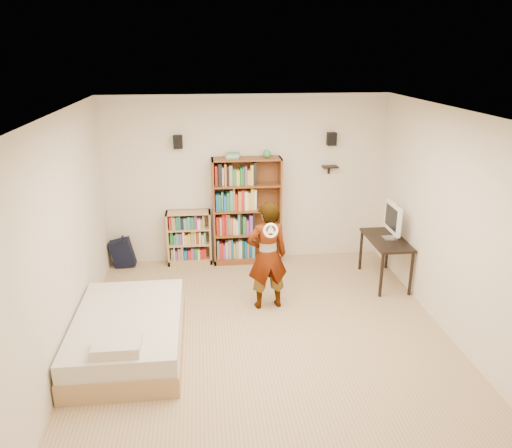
{
  "coord_description": "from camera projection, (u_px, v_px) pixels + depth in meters",
  "views": [
    {
      "loc": [
        -0.7,
        -5.27,
        3.34
      ],
      "look_at": [
        -0.05,
        0.6,
        1.26
      ],
      "focal_mm": 35.0,
      "sensor_mm": 36.0,
      "label": 1
    }
  ],
  "objects": [
    {
      "name": "ground",
      "position": [
        265.0,
        337.0,
        6.12
      ],
      "size": [
        4.5,
        5.0,
        0.01
      ],
      "primitive_type": "cube",
      "color": "tan",
      "rests_on": "ground"
    },
    {
      "name": "room_shell",
      "position": [
        266.0,
        199.0,
        5.54
      ],
      "size": [
        4.52,
        5.02,
        2.71
      ],
      "color": "beige",
      "rests_on": "ground"
    },
    {
      "name": "crown_molding",
      "position": [
        267.0,
        116.0,
        5.24
      ],
      "size": [
        4.5,
        5.0,
        0.06
      ],
      "color": "white",
      "rests_on": "room_shell"
    },
    {
      "name": "speaker_left",
      "position": [
        178.0,
        142.0,
        7.6
      ],
      "size": [
        0.14,
        0.12,
        0.2
      ],
      "primitive_type": "cube",
      "color": "black",
      "rests_on": "room_shell"
    },
    {
      "name": "speaker_right",
      "position": [
        332.0,
        139.0,
        7.85
      ],
      "size": [
        0.14,
        0.12,
        0.2
      ],
      "primitive_type": "cube",
      "color": "black",
      "rests_on": "room_shell"
    },
    {
      "name": "wall_shelf",
      "position": [
        330.0,
        167.0,
        8.01
      ],
      "size": [
        0.25,
        0.16,
        0.02
      ],
      "primitive_type": "cube",
      "color": "black",
      "rests_on": "room_shell"
    },
    {
      "name": "tall_bookshelf",
      "position": [
        247.0,
        211.0,
        8.03
      ],
      "size": [
        1.1,
        0.32,
        1.74
      ],
      "primitive_type": null,
      "color": "brown",
      "rests_on": "ground"
    },
    {
      "name": "low_bookshelf",
      "position": [
        189.0,
        238.0,
        8.1
      ],
      "size": [
        0.71,
        0.27,
        0.89
      ],
      "primitive_type": null,
      "color": "tan",
      "rests_on": "ground"
    },
    {
      "name": "computer_desk",
      "position": [
        385.0,
        260.0,
        7.47
      ],
      "size": [
        0.51,
        1.02,
        0.69
      ],
      "primitive_type": null,
      "color": "black",
      "rests_on": "ground"
    },
    {
      "name": "imac",
      "position": [
        391.0,
        222.0,
        7.28
      ],
      "size": [
        0.17,
        0.54,
        0.53
      ],
      "primitive_type": null,
      "rotation": [
        0.0,
        0.0,
        -0.12
      ],
      "color": "white",
      "rests_on": "computer_desk"
    },
    {
      "name": "daybed",
      "position": [
        128.0,
        329.0,
        5.77
      ],
      "size": [
        1.23,
        1.89,
        0.56
      ],
      "primitive_type": null,
      "color": "silver",
      "rests_on": "ground"
    },
    {
      "name": "person",
      "position": [
        267.0,
        256.0,
        6.61
      ],
      "size": [
        0.59,
        0.43,
        1.49
      ],
      "primitive_type": "imported",
      "rotation": [
        0.0,
        0.0,
        3.28
      ],
      "color": "black",
      "rests_on": "ground"
    },
    {
      "name": "wii_wheel",
      "position": [
        271.0,
        231.0,
        6.2
      ],
      "size": [
        0.19,
        0.07,
        0.19
      ],
      "primitive_type": "torus",
      "rotation": [
        1.36,
        0.0,
        0.0
      ],
      "color": "white",
      "rests_on": "person"
    },
    {
      "name": "navy_bag",
      "position": [
        123.0,
        253.0,
        8.02
      ],
      "size": [
        0.36,
        0.24,
        0.48
      ],
      "primitive_type": null,
      "rotation": [
        0.0,
        0.0,
        -0.03
      ],
      "color": "black",
      "rests_on": "ground"
    }
  ]
}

